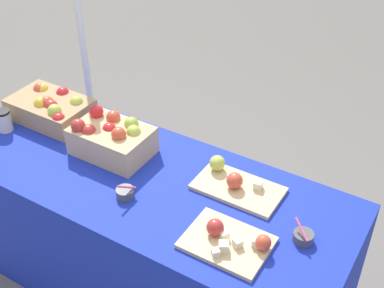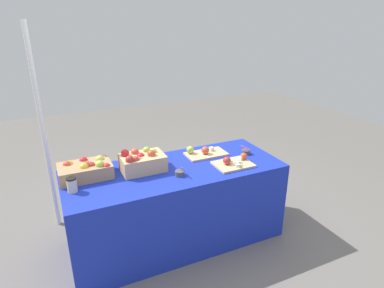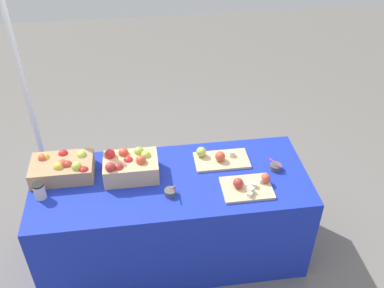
{
  "view_description": "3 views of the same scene",
  "coord_description": "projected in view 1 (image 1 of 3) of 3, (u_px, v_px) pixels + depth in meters",
  "views": [
    {
      "loc": [
        1.11,
        -1.44,
        2.25
      ],
      "look_at": [
        0.2,
        0.06,
        0.97
      ],
      "focal_mm": 48.45,
      "sensor_mm": 36.0,
      "label": 1
    },
    {
      "loc": [
        -0.95,
        -2.4,
        1.97
      ],
      "look_at": [
        0.2,
        0.07,
        0.91
      ],
      "focal_mm": 30.43,
      "sensor_mm": 36.0,
      "label": 2
    },
    {
      "loc": [
        -0.16,
        -2.22,
        2.73
      ],
      "look_at": [
        0.15,
        0.01,
        1.02
      ],
      "focal_mm": 40.7,
      "sensor_mm": 36.0,
      "label": 3
    }
  ],
  "objects": [
    {
      "name": "ground_plane",
      "position": [
        155.0,
        285.0,
        2.79
      ],
      "size": [
        10.0,
        10.0,
        0.0
      ],
      "primitive_type": "plane",
      "color": "slate"
    },
    {
      "name": "table",
      "position": [
        152.0,
        237.0,
        2.57
      ],
      "size": [
        1.9,
        0.76,
        0.74
      ],
      "primitive_type": "cube",
      "color": "#192DB7",
      "rests_on": "ground_plane"
    },
    {
      "name": "apple_crate_left",
      "position": [
        51.0,
        108.0,
        2.72
      ],
      "size": [
        0.42,
        0.27,
        0.16
      ],
      "color": "tan",
      "rests_on": "table"
    },
    {
      "name": "apple_crate_middle",
      "position": [
        112.0,
        138.0,
        2.47
      ],
      "size": [
        0.37,
        0.25,
        0.19
      ],
      "color": "tan",
      "rests_on": "table"
    },
    {
      "name": "cutting_board_front",
      "position": [
        229.0,
        240.0,
        2.02
      ],
      "size": [
        0.33,
        0.25,
        0.09
      ],
      "color": "#D1B284",
      "rests_on": "table"
    },
    {
      "name": "cutting_board_back",
      "position": [
        234.0,
        183.0,
        2.29
      ],
      "size": [
        0.39,
        0.22,
        0.09
      ],
      "color": "#D1B284",
      "rests_on": "table"
    },
    {
      "name": "sample_bowl_near",
      "position": [
        125.0,
        193.0,
        2.24
      ],
      "size": [
        0.08,
        0.09,
        0.1
      ],
      "color": "#4C4C51",
      "rests_on": "table"
    },
    {
      "name": "sample_bowl_mid",
      "position": [
        303.0,
        237.0,
        2.03
      ],
      "size": [
        0.09,
        0.09,
        0.09
      ],
      "color": "#4C4C51",
      "rests_on": "table"
    },
    {
      "name": "coffee_cup",
      "position": [
        4.0,
        121.0,
        2.64
      ],
      "size": [
        0.08,
        0.08,
        0.12
      ],
      "color": "beige",
      "rests_on": "table"
    },
    {
      "name": "tent_pole",
      "position": [
        81.0,
        28.0,
        3.14
      ],
      "size": [
        0.04,
        0.04,
        1.96
      ],
      "primitive_type": "cylinder",
      "color": "white",
      "rests_on": "ground_plane"
    }
  ]
}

